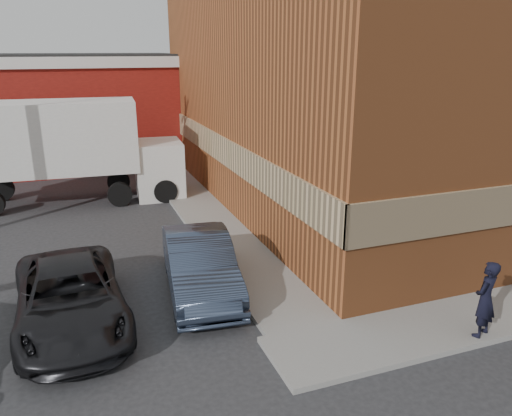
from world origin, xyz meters
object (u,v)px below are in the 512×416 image
object	(u,v)px
man	(485,299)
suv_a	(70,297)
sedan	(200,264)
box_truck	(75,145)
warehouse	(20,111)
brick_building	(388,79)

from	to	relation	value
man	suv_a	bearing A→B (deg)	-46.84
sedan	man	bearing A→B (deg)	-33.88
box_truck	warehouse	bearing A→B (deg)	111.00
man	suv_a	xyz separation A→B (m)	(-7.98, 3.61, -0.27)
brick_building	suv_a	bearing A→B (deg)	-151.12
brick_building	sedan	distance (m)	12.11
box_truck	sedan	bearing A→B (deg)	-70.42
warehouse	man	distance (m)	23.79
box_truck	suv_a	bearing A→B (deg)	-88.76
sedan	box_truck	world-z (taller)	box_truck
warehouse	box_truck	world-z (taller)	warehouse
warehouse	suv_a	size ratio (longest dim) A/B	3.36
man	sedan	xyz separation A→B (m)	(-4.94, 4.19, -0.21)
warehouse	man	world-z (taller)	warehouse
brick_building	box_truck	bearing A→B (deg)	166.59
suv_a	box_truck	distance (m)	9.96
brick_building	warehouse	distance (m)	18.30
brick_building	box_truck	distance (m)	12.62
man	brick_building	bearing A→B (deg)	-136.03
brick_building	suv_a	distance (m)	14.91
warehouse	man	size ratio (longest dim) A/B	9.83
brick_building	suv_a	size ratio (longest dim) A/B	3.76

